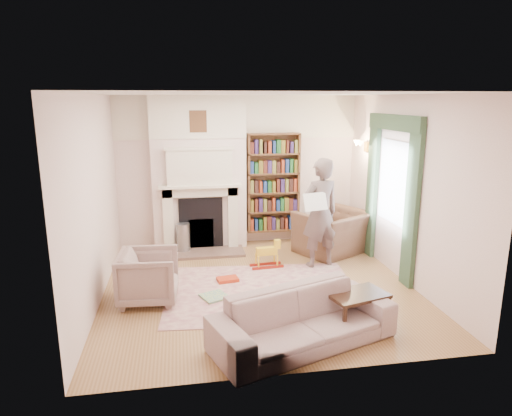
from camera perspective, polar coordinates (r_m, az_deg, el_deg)
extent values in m
plane|color=brown|center=(6.92, 0.35, -9.79)|extent=(4.50, 4.50, 0.00)
plane|color=white|center=(6.35, 0.39, 14.09)|extent=(4.50, 4.50, 0.00)
plane|color=white|center=(8.68, -2.22, 4.64)|extent=(4.50, 0.00, 4.50)
plane|color=white|center=(4.37, 5.52, -4.35)|extent=(4.50, 0.00, 4.50)
plane|color=white|center=(6.50, -19.57, 0.86)|extent=(0.00, 4.50, 4.50)
plane|color=white|center=(7.22, 18.24, 2.17)|extent=(0.00, 4.50, 4.50)
cube|color=white|center=(8.45, -7.13, 4.30)|extent=(1.70, 0.35, 2.80)
cube|color=silver|center=(8.20, -7.00, 2.75)|extent=(1.47, 0.24, 0.05)
cube|color=black|center=(8.45, -6.89, -1.95)|extent=(0.80, 0.06, 0.96)
cube|color=silver|center=(8.16, -7.07, 5.08)|extent=(1.15, 0.18, 0.62)
cube|color=brown|center=(8.70, 2.16, 3.16)|extent=(1.00, 0.24, 1.85)
cube|color=silver|center=(7.56, 16.78, 3.14)|extent=(0.02, 0.90, 1.30)
cube|color=#304C33|center=(6.98, 18.89, 0.07)|extent=(0.07, 0.32, 2.40)
cube|color=#304C33|center=(8.21, 14.30, 2.30)|extent=(0.07, 0.32, 2.40)
cube|color=#304C33|center=(7.44, 16.95, 10.19)|extent=(0.09, 1.70, 0.24)
cube|color=beige|center=(6.74, 0.83, -10.39)|extent=(2.92, 2.34, 0.01)
imported|color=#432D24|center=(8.36, 9.61, -3.03)|extent=(1.53, 1.47, 0.77)
imported|color=#A09884|center=(6.49, -13.28, -8.34)|extent=(0.84, 0.82, 0.72)
imported|color=#BAAD99|center=(5.33, 5.92, -13.66)|extent=(2.26, 1.47, 0.62)
imported|color=#62514E|center=(7.54, 8.01, -0.64)|extent=(0.75, 0.59, 1.82)
cube|color=white|center=(7.25, 7.42, 0.78)|extent=(0.43, 0.22, 0.28)
cylinder|color=#93949A|center=(8.37, -9.06, -3.76)|extent=(0.29, 0.29, 0.55)
cube|color=#DEE550|center=(6.55, -5.23, -10.96)|extent=(0.44, 0.44, 0.03)
cube|color=#B93115|center=(7.09, -3.56, -8.90)|extent=(0.35, 0.26, 0.05)
cube|color=red|center=(6.67, 5.26, -10.56)|extent=(0.30, 0.28, 0.02)
cube|color=red|center=(6.78, 2.42, -10.12)|extent=(0.30, 0.27, 0.02)
cube|color=red|center=(6.76, 1.75, -10.19)|extent=(0.24, 0.18, 0.02)
cube|color=red|center=(6.48, 0.80, -11.25)|extent=(0.30, 0.29, 0.02)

